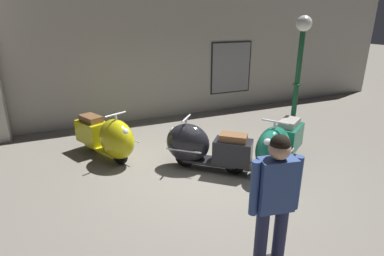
% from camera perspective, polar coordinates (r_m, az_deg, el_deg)
% --- Properties ---
extents(ground_plane, '(60.00, 60.00, 0.00)m').
position_cam_1_polar(ground_plane, '(6.00, 2.67, -9.06)').
color(ground_plane, slate).
extents(showroom_back_wall, '(18.00, 0.63, 3.84)m').
position_cam_1_polar(showroom_back_wall, '(9.05, -9.39, 13.40)').
color(showroom_back_wall, '#ADA89E').
rests_on(showroom_back_wall, ground).
extents(scooter_0, '(1.19, 1.83, 1.09)m').
position_cam_1_polar(scooter_0, '(6.77, -15.04, -1.66)').
color(scooter_0, black).
rests_on(scooter_0, ground).
extents(scooter_1, '(1.61, 1.50, 1.05)m').
position_cam_1_polar(scooter_1, '(6.13, 1.69, -3.40)').
color(scooter_1, black).
rests_on(scooter_1, ground).
extents(scooter_2, '(1.82, 1.45, 1.13)m').
position_cam_1_polar(scooter_2, '(6.30, 15.50, -3.17)').
color(scooter_2, black).
rests_on(scooter_2, ground).
extents(lamppost, '(0.32, 0.32, 2.92)m').
position_cam_1_polar(lamppost, '(7.07, 18.92, 9.33)').
color(lamppost, '#144728').
rests_on(lamppost, ground).
extents(visitor_0, '(0.59, 0.33, 1.76)m').
position_cam_1_polar(visitor_0, '(3.61, 14.94, -12.26)').
color(visitor_0, black).
rests_on(visitor_0, ground).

